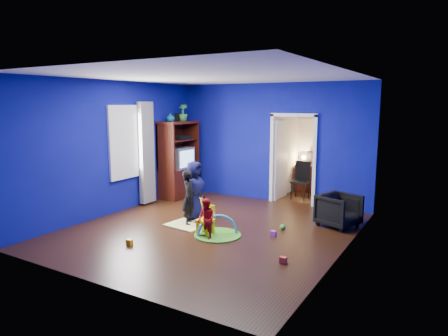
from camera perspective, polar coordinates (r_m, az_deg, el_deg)
The scene contains 32 objects.
floor at distance 7.79m, azimuth -1.95°, elevation -8.80°, with size 5.00×5.50×0.01m, color black.
ceiling at distance 7.43m, azimuth -2.07°, elevation 12.99°, with size 5.00×5.50×0.01m, color white.
wall_back at distance 9.89m, azimuth 6.63°, elevation 3.58°, with size 5.00×0.02×2.90m, color navy.
wall_front at distance 5.39m, azimuth -17.97°, elevation -1.49°, with size 5.00×0.02×2.90m, color navy.
wall_left at distance 9.06m, azimuth -15.46°, elevation 2.80°, with size 0.02×5.50×2.90m, color navy.
wall_right at distance 6.49m, azimuth 16.93°, elevation 0.30°, with size 0.02×5.50×2.90m, color navy.
alcove at distance 10.50m, azimuth 11.56°, elevation 2.69°, with size 1.00×1.75×2.50m, color silver, non-canonical shape.
armchair at distance 8.22m, azimuth 16.07°, elevation -5.85°, with size 0.69×0.71×0.65m, color black.
child_black at distance 8.00m, azimuth -5.01°, elevation -4.24°, with size 0.40×0.27×1.11m, color black.
child_navy at distance 8.32m, azimuth -4.28°, elevation -3.24°, with size 0.61×0.39×1.24m, color #0F1138.
toddler_red at distance 7.16m, azimuth -2.57°, elevation -7.33°, with size 0.36×0.28×0.74m, color red.
vase at distance 10.04m, azimuth -7.66°, elevation 7.21°, with size 0.21×0.21×0.22m, color #0C5264.
potted_plant at distance 10.45m, azimuth -5.89°, elevation 7.90°, with size 0.24×0.24×0.44m, color green.
tv_armoire at distance 10.37m, azimuth -6.50°, elevation 1.23°, with size 0.58×1.14×1.96m, color #3E1A0A.
crt_tv at distance 10.34m, azimuth -6.33°, elevation 1.44°, with size 0.46×0.70×0.54m, color silver.
yellow_blanket at distance 8.06m, azimuth -5.38°, elevation -8.11°, with size 0.75×0.60×0.03m, color #F2E07A.
hopper_ball at distance 8.64m, azimuth -3.57°, elevation -5.59°, with size 0.41×0.41×0.41m, color yellow.
kid_chair at distance 7.43m, azimuth -2.69°, elevation -7.68°, with size 0.28×0.28×0.50m, color yellow.
play_mat at distance 7.46m, azimuth -0.92°, elevation -9.54°, with size 0.86×0.86×0.02m, color green.
toy_arch at distance 7.46m, azimuth -0.92°, elevation -9.48°, with size 0.77×0.77×0.05m, color #3F8CD8.
window_left at distance 9.28m, azimuth -13.87°, elevation 3.63°, with size 0.03×0.95×1.55m, color white.
curtain at distance 9.64m, azimuth -11.03°, elevation 2.13°, with size 0.14×0.42×2.40m, color slate.
doorway at distance 9.71m, azimuth 9.83°, elevation 1.03°, with size 1.16×0.10×2.10m, color white.
study_desk at distance 11.22m, azimuth 12.49°, elevation -1.45°, with size 0.88×0.44×0.75m, color #3D140A.
desk_monitor at distance 11.24m, azimuth 12.78°, elevation 1.53°, with size 0.40×0.05×0.32m, color black.
desk_lamp at distance 11.28m, azimuth 11.33°, elevation 1.50°, with size 0.14×0.14×0.14m, color #FFD88C.
folding_chair at distance 10.31m, azimuth 10.83°, elevation -1.85°, with size 0.40×0.40×0.92m, color black.
book_shelf at distance 11.15m, azimuth 12.96°, elevation 6.98°, with size 0.88×0.24×0.04m, color white.
toy_0 at distance 6.30m, azimuth 8.45°, elevation -12.89°, with size 0.10×0.08×0.10m, color red.
toy_1 at distance 7.17m, azimuth -13.36°, elevation -10.26°, with size 0.10×0.08×0.10m, color #EDAB0C.
toy_2 at distance 7.86m, azimuth 8.39°, elevation -8.32°, with size 0.11×0.11×0.11m, color green.
toy_3 at distance 7.47m, azimuth 7.06°, elevation -9.27°, with size 0.10×0.08×0.10m, color #BA46B1.
Camera 1 is at (4.00, -6.24, 2.41)m, focal length 32.00 mm.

